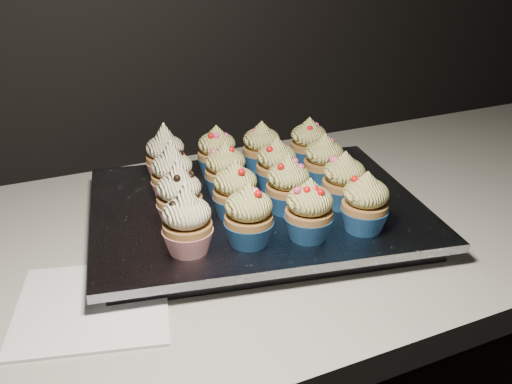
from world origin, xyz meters
TOP-DOWN VIEW (x-y plane):
  - worktop at (0.00, 1.70)m, footprint 2.44×0.64m
  - napkin at (-0.46, 1.59)m, footprint 0.21×0.21m
  - baking_tray at (-0.20, 1.70)m, footprint 0.49×0.41m
  - foil_lining at (-0.20, 1.70)m, footprint 0.54×0.46m
  - cupcake_0 at (-0.33, 1.61)m, footprint 0.06×0.06m
  - cupcake_1 at (-0.26, 1.59)m, footprint 0.06×0.06m
  - cupcake_2 at (-0.18, 1.57)m, footprint 0.06×0.06m
  - cupcake_3 at (-0.10, 1.56)m, footprint 0.06×0.06m
  - cupcake_4 at (-0.32, 1.68)m, footprint 0.06×0.06m
  - cupcake_5 at (-0.24, 1.67)m, footprint 0.06×0.06m
  - cupcake_6 at (-0.17, 1.65)m, footprint 0.06×0.06m
  - cupcake_7 at (-0.09, 1.63)m, footprint 0.06×0.06m
  - cupcake_8 at (-0.31, 1.76)m, footprint 0.06×0.06m
  - cupcake_9 at (-0.23, 1.74)m, footprint 0.06×0.06m
  - cupcake_10 at (-0.15, 1.73)m, footprint 0.06×0.06m
  - cupcake_11 at (-0.08, 1.71)m, footprint 0.06×0.06m
  - cupcake_12 at (-0.29, 1.84)m, footprint 0.06×0.06m
  - cupcake_13 at (-0.21, 1.82)m, footprint 0.06×0.06m
  - cupcake_14 at (-0.14, 1.81)m, footprint 0.06×0.06m
  - cupcake_15 at (-0.06, 1.79)m, footprint 0.06×0.06m

SIDE VIEW (x-z plane):
  - worktop at x=0.00m, z-range 0.86..0.90m
  - napkin at x=-0.46m, z-range 0.90..0.90m
  - baking_tray at x=-0.20m, z-range 0.90..0.92m
  - foil_lining at x=-0.20m, z-range 0.92..0.93m
  - cupcake_1 at x=-0.26m, z-range 0.93..1.01m
  - cupcake_2 at x=-0.18m, z-range 0.93..1.01m
  - cupcake_3 at x=-0.10m, z-range 0.93..1.01m
  - cupcake_5 at x=-0.24m, z-range 0.93..1.01m
  - cupcake_6 at x=-0.17m, z-range 0.93..1.01m
  - cupcake_7 at x=-0.09m, z-range 0.93..1.01m
  - cupcake_9 at x=-0.23m, z-range 0.93..1.01m
  - cupcake_10 at x=-0.15m, z-range 0.93..1.01m
  - cupcake_11 at x=-0.08m, z-range 0.93..1.01m
  - cupcake_13 at x=-0.21m, z-range 0.93..1.01m
  - cupcake_14 at x=-0.14m, z-range 0.93..1.01m
  - cupcake_15 at x=-0.06m, z-range 0.93..1.01m
  - cupcake_0 at x=-0.33m, z-range 0.93..1.02m
  - cupcake_4 at x=-0.32m, z-range 0.93..1.02m
  - cupcake_8 at x=-0.31m, z-range 0.93..1.02m
  - cupcake_12 at x=-0.29m, z-range 0.93..1.02m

